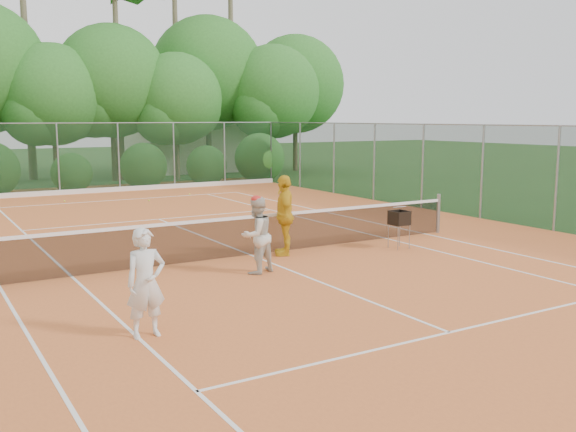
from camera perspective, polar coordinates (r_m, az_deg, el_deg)
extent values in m
plane|color=#1F4217|center=(15.16, -3.23, -3.60)|extent=(120.00, 120.00, 0.00)
cube|color=orange|center=(15.16, -3.23, -3.57)|extent=(18.00, 36.00, 0.02)
cube|color=beige|center=(40.41, -7.85, 6.17)|extent=(8.00, 5.00, 3.00)
cylinder|color=gray|center=(18.53, 13.21, 0.22)|extent=(0.10, 0.10, 1.10)
cube|color=black|center=(15.06, -3.25, -1.82)|extent=(11.87, 0.03, 0.86)
cube|color=white|center=(14.99, -3.26, -0.07)|extent=(11.87, 0.04, 0.07)
imported|color=silver|center=(9.67, -12.52, -5.83)|extent=(0.61, 0.41, 1.63)
imported|color=beige|center=(13.30, -2.81, -1.73)|extent=(0.93, 0.82, 1.60)
ellipsoid|color=red|center=(13.18, -2.84, 1.53)|extent=(0.22, 0.22, 0.14)
imported|color=gold|center=(15.06, -0.32, 0.07)|extent=(0.91, 1.20, 1.90)
cylinder|color=gray|center=(15.91, 9.75, -1.97)|extent=(0.02, 0.02, 0.59)
cylinder|color=gray|center=(16.41, 9.89, -1.64)|extent=(0.02, 0.02, 0.59)
cube|color=black|center=(16.08, 9.87, -0.16)|extent=(0.41, 0.41, 0.35)
sphere|color=#D7EF37|center=(26.20, -19.24, 1.25)|extent=(0.07, 0.07, 0.07)
sphere|color=#E3F037|center=(27.33, -8.73, 1.93)|extent=(0.07, 0.07, 0.07)
sphere|color=#BBDE33|center=(25.56, -12.26, 1.37)|extent=(0.07, 0.07, 0.07)
cube|color=white|center=(26.13, -15.47, 1.34)|extent=(11.03, 0.06, 0.01)
cube|color=white|center=(18.31, 12.14, -1.58)|extent=(0.06, 23.77, 0.01)
cube|color=white|center=(13.78, -18.60, -5.20)|extent=(0.06, 23.77, 0.01)
cube|color=white|center=(17.41, 8.83, -2.01)|extent=(0.06, 23.77, 0.01)
cube|color=white|center=(20.94, -11.42, -0.27)|extent=(8.23, 0.06, 0.01)
cube|color=white|center=(10.13, 14.15, -10.00)|extent=(8.23, 0.06, 0.01)
cube|color=white|center=(15.15, -3.23, -3.52)|extent=(0.06, 12.80, 0.01)
cube|color=#19381E|center=(29.00, -17.26, 4.94)|extent=(18.00, 0.02, 3.00)
cylinder|color=gray|center=(32.34, -1.52, 5.67)|extent=(0.07, 0.07, 3.00)
cube|color=#19381E|center=(19.75, 22.78, 3.06)|extent=(0.02, 33.00, 3.00)
cylinder|color=gray|center=(32.34, -1.52, 5.67)|extent=(0.07, 0.07, 3.00)
cylinder|color=brown|center=(33.27, -19.99, 5.63)|extent=(0.24, 0.24, 3.50)
sphere|color=#2B6622|center=(33.25, -20.22, 10.09)|extent=(4.90, 4.90, 4.90)
cylinder|color=brown|center=(34.44, -15.25, 6.44)|extent=(0.28, 0.28, 4.10)
sphere|color=#2B6622|center=(34.47, -15.45, 11.48)|extent=(5.74, 5.74, 5.74)
cylinder|color=brown|center=(34.27, -9.82, 6.02)|extent=(0.23, 0.23, 3.40)
sphere|color=#2B6622|center=(34.25, -9.93, 10.23)|extent=(4.76, 4.76, 4.76)
cylinder|color=brown|center=(37.89, -7.07, 7.27)|extent=(0.32, 0.32, 4.65)
sphere|color=#2B6622|center=(37.97, -7.17, 12.47)|extent=(6.51, 6.51, 6.51)
cylinder|color=brown|center=(37.20, -1.35, 6.65)|extent=(0.26, 0.26, 3.80)
sphere|color=#2B6622|center=(37.21, -1.37, 10.98)|extent=(5.32, 5.32, 5.32)
cylinder|color=brown|center=(39.84, 0.65, 7.11)|extent=(0.29, 0.29, 4.25)
sphere|color=#2B6622|center=(39.88, 0.66, 11.63)|extent=(5.95, 5.95, 5.95)
cone|color=brown|center=(36.84, -22.34, 14.73)|extent=(0.44, 0.44, 15.00)
cone|color=brown|center=(35.08, -14.87, 11.31)|extent=(0.44, 0.44, 10.00)
cone|color=brown|center=(38.33, -9.90, 12.72)|extent=(0.44, 0.44, 12.00)
cone|color=brown|center=(40.92, -5.08, 13.96)|extent=(0.44, 0.44, 14.00)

